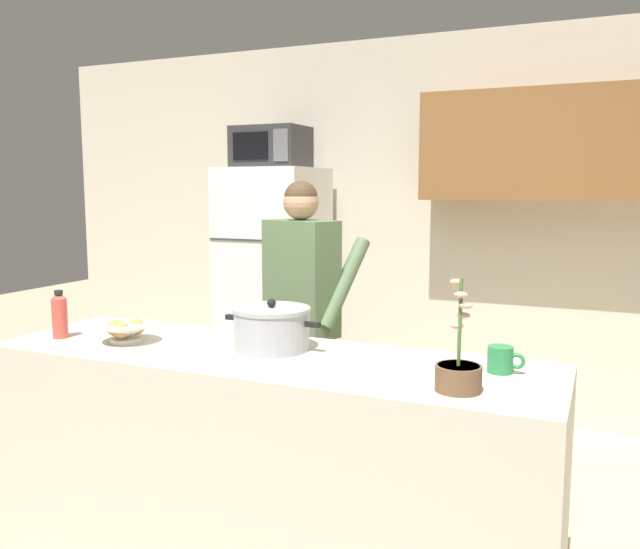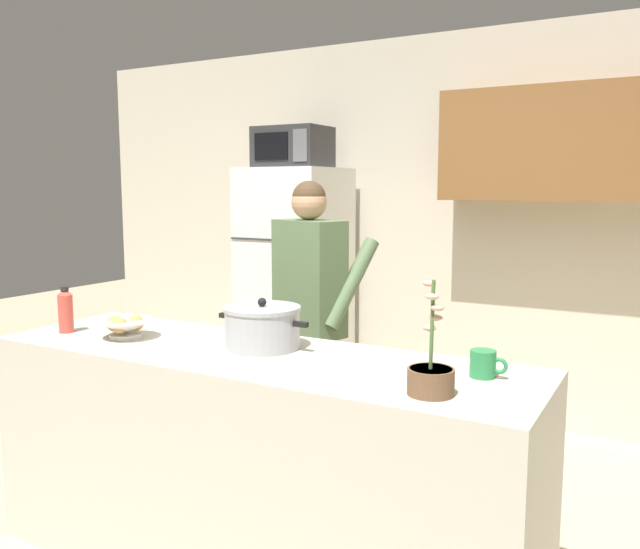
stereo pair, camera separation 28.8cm
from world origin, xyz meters
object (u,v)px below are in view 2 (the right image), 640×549
(microwave, at_px, (293,147))
(coffee_mug, at_px, (484,364))
(refrigerator, at_px, (295,289))
(person_near_pot, at_px, (311,295))
(bottle_near_edge, at_px, (66,310))
(bread_bowl, at_px, (125,327))
(cooking_pot, at_px, (262,327))
(potted_orchid, at_px, (431,375))

(microwave, height_order, coffee_mug, microwave)
(refrigerator, xyz_separation_m, coffee_mug, (1.82, -1.75, 0.11))
(person_near_pot, distance_m, bottle_near_edge, 1.24)
(coffee_mug, xyz_separation_m, bread_bowl, (-1.53, -0.17, 0.00))
(person_near_pot, bearing_deg, cooking_pot, -72.86)
(microwave, height_order, bread_bowl, microwave)
(microwave, height_order, cooking_pot, microwave)
(cooking_pot, bearing_deg, coffee_mug, 1.56)
(cooking_pot, xyz_separation_m, bottle_near_edge, (-0.94, -0.19, 0.02))
(cooking_pot, distance_m, potted_orchid, 0.85)
(potted_orchid, bearing_deg, bread_bowl, 175.93)
(bottle_near_edge, xyz_separation_m, potted_orchid, (1.75, -0.06, -0.04))
(bread_bowl, bearing_deg, microwave, 98.95)
(person_near_pot, relative_size, potted_orchid, 4.39)
(person_near_pot, relative_size, bottle_near_edge, 7.64)
(microwave, xyz_separation_m, cooking_pot, (0.92, -1.75, -0.84))
(bread_bowl, relative_size, potted_orchid, 0.69)
(microwave, bearing_deg, person_near_pot, -53.80)
(person_near_pot, xyz_separation_m, bottle_near_edge, (-0.68, -1.04, 0.02))
(microwave, bearing_deg, bread_bowl, -81.05)
(person_near_pot, bearing_deg, bottle_near_edge, -123.24)
(microwave, relative_size, person_near_pot, 0.30)
(microwave, distance_m, coffee_mug, 2.66)
(cooking_pot, xyz_separation_m, bread_bowl, (-0.62, -0.15, -0.04))
(refrigerator, height_order, cooking_pot, refrigerator)
(person_near_pot, bearing_deg, refrigerator, 125.55)
(coffee_mug, height_order, potted_orchid, potted_orchid)
(person_near_pot, xyz_separation_m, potted_orchid, (1.07, -1.10, -0.02))
(person_near_pot, bearing_deg, potted_orchid, -45.66)
(bottle_near_edge, distance_m, potted_orchid, 1.75)
(bread_bowl, bearing_deg, cooking_pot, 13.15)
(microwave, relative_size, coffee_mug, 3.66)
(refrigerator, bearing_deg, bottle_near_edge, -90.64)
(cooking_pot, distance_m, bread_bowl, 0.64)
(person_near_pot, bearing_deg, microwave, 126.20)
(refrigerator, bearing_deg, bread_bowl, -81.15)
(coffee_mug, relative_size, bread_bowl, 0.52)
(bottle_near_edge, bearing_deg, bread_bowl, 8.01)
(cooking_pot, relative_size, potted_orchid, 1.16)
(refrigerator, bearing_deg, person_near_pot, -54.45)
(refrigerator, bearing_deg, cooking_pot, -62.53)
(person_near_pot, bearing_deg, coffee_mug, -35.25)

